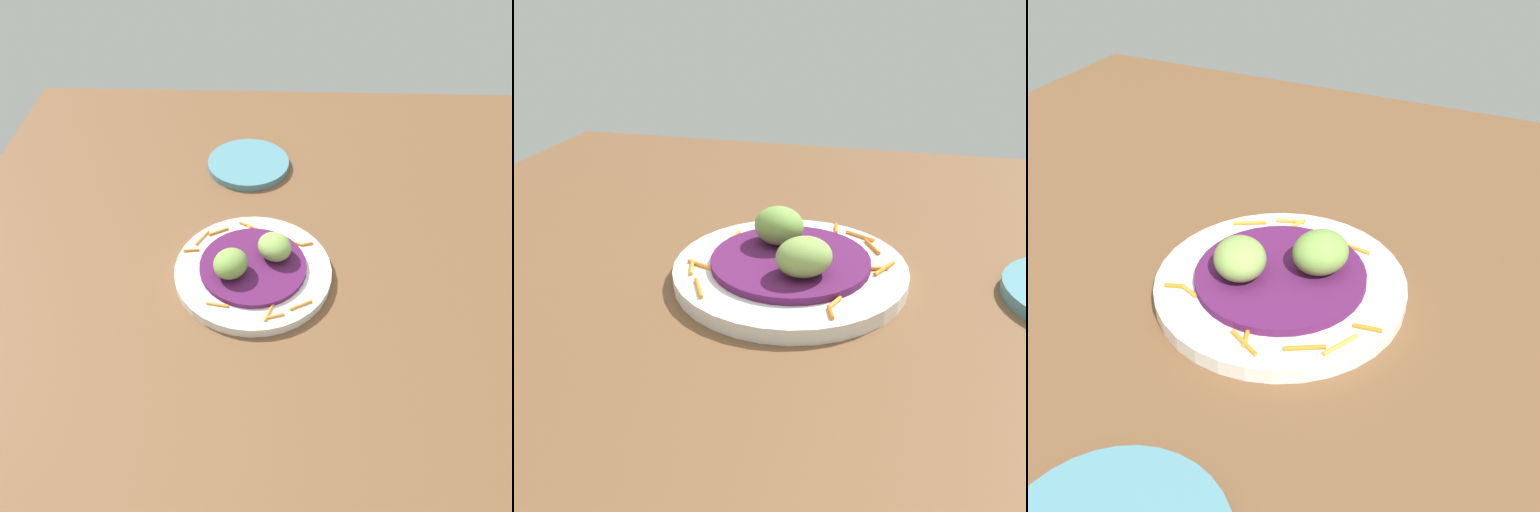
{
  "view_description": "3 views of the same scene",
  "coord_description": "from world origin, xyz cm",
  "views": [
    {
      "loc": [
        -58.19,
        2.4,
        61.18
      ],
      "look_at": [
        -2.46,
        4.34,
        5.88
      ],
      "focal_mm": 37.53,
      "sensor_mm": 36.0,
      "label": 1
    },
    {
      "loc": [
        7.36,
        -44.17,
        29.37
      ],
      "look_at": [
        -4.47,
        3.59,
        4.88
      ],
      "focal_mm": 39.24,
      "sensor_mm": 36.0,
      "label": 2
    },
    {
      "loc": [
        38.69,
        24.45,
        38.7
      ],
      "look_at": [
        -4.15,
        4.43,
        5.1
      ],
      "focal_mm": 43.33,
      "sensor_mm": 36.0,
      "label": 3
    }
  ],
  "objects": [
    {
      "name": "main_plate",
      "position": [
        -2.64,
        4.78,
        2.78
      ],
      "size": [
        23.53,
        23.53,
        1.56
      ],
      "primitive_type": "cylinder",
      "color": "white",
      "rests_on": "table_surface"
    },
    {
      "name": "table_surface",
      "position": [
        0.0,
        0.0,
        1.0
      ],
      "size": [
        110.0,
        110.0,
        2.0
      ],
      "primitive_type": "cube",
      "color": "brown",
      "rests_on": "ground"
    },
    {
      "name": "cabbage_bed",
      "position": [
        -2.64,
        4.78,
        3.96
      ],
      "size": [
        16.0,
        16.0,
        0.79
      ],
      "primitive_type": "cylinder",
      "color": "#51194C",
      "rests_on": "main_plate"
    },
    {
      "name": "carrot_garnish",
      "position": [
        -1.87,
        5.53,
        3.76
      ],
      "size": [
        20.43,
        20.09,
        0.4
      ],
      "color": "orange",
      "rests_on": "main_plate"
    },
    {
      "name": "guac_scoop_center",
      "position": [
        -4.57,
        7.93,
        6.31
      ],
      "size": [
        7.06,
        6.88,
        3.92
      ],
      "primitive_type": "ellipsoid",
      "rotation": [
        0.0,
        0.0,
        1.06
      ],
      "color": "#759E47",
      "rests_on": "cabbage_bed"
    },
    {
      "name": "guac_scoop_left",
      "position": [
        -0.72,
        1.63,
        6.2
      ],
      "size": [
        7.2,
        7.07,
        3.7
      ],
      "primitive_type": "ellipsoid",
      "rotation": [
        0.0,
        0.0,
        5.35
      ],
      "color": "#84A851",
      "rests_on": "cabbage_bed"
    }
  ]
}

